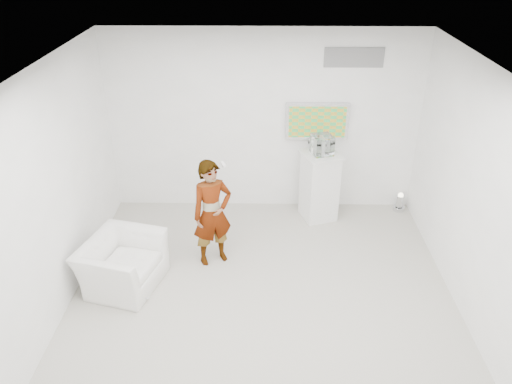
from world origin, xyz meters
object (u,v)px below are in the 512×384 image
tv (317,121)px  person (212,213)px  armchair (122,263)px  pedestal (319,186)px  floor_uplight (400,202)px

tv → person: size_ratio=0.64×
armchair → pedestal: 3.33m
tv → floor_uplight: 2.03m
person → armchair: bearing=179.2°
tv → pedestal: size_ratio=0.87×
tv → pedestal: (0.06, -0.35, -0.98)m
tv → person: (-1.55, -1.60, -0.76)m
person → floor_uplight: person is taller
armchair → floor_uplight: size_ratio=3.33×
person → pedestal: person is taller
armchair → floor_uplight: 4.67m
pedestal → floor_uplight: pedestal is taller
tv → person: tv is taller
armchair → tv: bearing=-36.0°
tv → person: bearing=-134.2°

